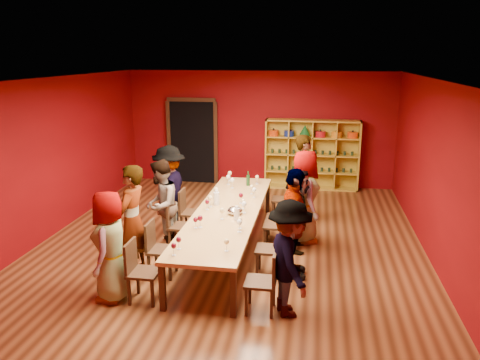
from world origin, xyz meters
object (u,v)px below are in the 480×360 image
Objects in this scene: shelving_unit at (312,151)px; person_left_1 at (132,221)px; person_right_0 at (289,259)px; wine_bottle at (248,180)px; person_right_4 at (305,178)px; chair_person_left_0 at (139,268)px; chair_person_right_0 at (267,278)px; chair_person_left_3 at (188,209)px; person_left_2 at (161,205)px; tasting_table at (228,213)px; chair_person_left_1 at (157,246)px; chair_person_right_3 at (282,215)px; person_right_1 at (294,224)px; spittoon_bowl at (235,211)px; chair_person_right_2 at (280,222)px; person_left_0 at (110,246)px; chair_person_right_1 at (274,246)px; person_left_3 at (170,190)px; chair_person_left_2 at (177,223)px; chair_person_right_4 at (286,197)px; person_right_2 at (297,210)px; person_right_3 at (304,197)px.

shelving_unit reaches higher than person_left_1.
person_right_0 is 5.22× the size of wine_bottle.
person_right_4 is at bearing -92.39° from shelving_unit.
chair_person_left_0 is 1.82m from chair_person_right_0.
chair_person_left_3 is at bearing -136.11° from wine_bottle.
person_left_2 reaches higher than chair_person_left_0.
chair_person_right_0 is (0.91, -1.96, -0.20)m from tasting_table.
chair_person_left_1 is 1.00× the size of chair_person_right_3.
chair_person_right_0 is at bearing -55.14° from chair_person_left_3.
person_right_1 reaches higher than spittoon_bowl.
chair_person_left_1 is 0.49× the size of person_right_4.
person_right_4 is at bearing 60.40° from spittoon_bowl.
shelving_unit is at bearing 83.21° from chair_person_right_2.
person_right_1 is (-0.00, 1.11, 0.08)m from person_right_0.
person_left_0 is 1.80× the size of chair_person_left_3.
shelving_unit is 4.36m from chair_person_left_3.
chair_person_right_3 is (0.00, 1.50, 0.00)m from chair_person_right_1.
chair_person_right_3 is at bearing 90.00° from chair_person_right_2.
chair_person_right_3 is (1.82, 2.60, 0.00)m from chair_person_left_0.
chair_person_right_1 is 2.71m from person_right_4.
chair_person_right_1 is at bearing 9.43° from chair_person_left_1.
person_right_1 is 1.57m from chair_person_right_3.
chair_person_right_2 is at bearing -13.08° from chair_person_left_3.
spittoon_bowl is at bearing 60.33° from person_left_3.
wine_bottle reaches higher than chair_person_left_2.
chair_person_left_2 and chair_person_right_4 have the same top height.
chair_person_left_3 is at bearing -122.19° from shelving_unit.
chair_person_left_0 is 1.00× the size of chair_person_right_0.
spittoon_bowl is (1.07, 1.76, 0.32)m from chair_person_left_0.
chair_person_left_2 is (0.00, 1.06, 0.00)m from chair_person_left_1.
chair_person_right_1 is (-0.30, 1.11, -0.31)m from person_right_0.
chair_person_left_2 is 0.59× the size of person_right_2.
shelving_unit is 4.10m from person_right_2.
person_left_3 reaches higher than chair_person_right_2.
spittoon_bowl is (-0.75, -1.98, 0.32)m from chair_person_right_4.
person_right_2 is (0.00, 2.19, -0.06)m from person_right_0.
person_left_2 is 3.12m from person_right_4.
chair_person_right_0 and chair_person_right_1 have the same top height.
person_right_1 is (0.30, 1.11, 0.38)m from chair_person_right_0.
tasting_table is 2.03m from chair_person_right_4.
person_left_1 reaches higher than person_left_2.
chair_person_left_0 and chair_person_left_3 have the same top height.
wine_bottle is (-0.79, 1.00, 0.37)m from chair_person_right_3.
chair_person_left_2 is 2.93m from person_right_4.
chair_person_right_0 is 0.59× the size of person_right_2.
person_left_2 is 2.15m from chair_person_right_2.
person_right_4 is (0.09, 2.65, 0.03)m from person_right_1.
tasting_table is at bearing -144.46° from chair_person_right_3.
shelving_unit is 1.38× the size of person_left_3.
person_left_2 is at bearing 87.15° from person_right_3.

